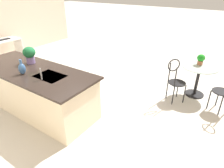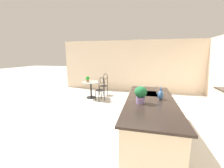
{
  "view_description": "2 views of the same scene",
  "coord_description": "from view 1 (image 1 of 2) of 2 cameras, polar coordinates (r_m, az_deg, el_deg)",
  "views": [
    {
      "loc": [
        -3.03,
        2.93,
        2.46
      ],
      "look_at": [
        -1.28,
        0.32,
        0.82
      ],
      "focal_mm": 31.33,
      "sensor_mm": 36.0,
      "label": 1
    },
    {
      "loc": [
        3.49,
        0.7,
        1.9
      ],
      "look_at": [
        -1.4,
        -0.44,
        0.89
      ],
      "focal_mm": 22.75,
      "sensor_mm": 36.0,
      "label": 2
    }
  ],
  "objects": [
    {
      "name": "kitchen_island",
      "position": [
        4.4,
        -21.4,
        -1.5
      ],
      "size": [
        2.8,
        1.06,
        0.92
      ],
      "color": "beige",
      "rests_on": "ground"
    },
    {
      "name": "sink_faucet",
      "position": [
        3.66,
        -20.02,
        2.77
      ],
      "size": [
        0.02,
        0.02,
        0.22
      ],
      "primitive_type": "cylinder",
      "color": "#B2B5BA",
      "rests_on": "kitchen_island"
    },
    {
      "name": "chair_by_island",
      "position": [
        4.54,
        18.04,
        1.53
      ],
      "size": [
        0.54,
        0.54,
        1.04
      ],
      "color": "black",
      "rests_on": "ground"
    },
    {
      "name": "potted_plant_counter_near",
      "position": [
        4.5,
        -22.96,
        8.08
      ],
      "size": [
        0.26,
        0.26,
        0.36
      ],
      "color": "#7A669E",
      "rests_on": "kitchen_island"
    },
    {
      "name": "bistro_table",
      "position": [
        5.05,
        23.72,
        1.54
      ],
      "size": [
        0.8,
        0.8,
        0.74
      ],
      "color": "black",
      "rests_on": "ground"
    },
    {
      "name": "keyboard",
      "position": [
        7.7,
        -29.16,
        11.3
      ],
      "size": [
        0.16,
        0.44,
        0.03
      ],
      "color": "black",
      "rests_on": "writing_desk"
    },
    {
      "name": "vase_on_counter",
      "position": [
        4.04,
        -24.78,
        4.14
      ],
      "size": [
        0.13,
        0.13,
        0.29
      ],
      "color": "#386099",
      "rests_on": "kitchen_island"
    },
    {
      "name": "ground_plane",
      "position": [
        4.88,
        -10.47,
        -3.26
      ],
      "size": [
        40.0,
        40.0,
        0.0
      ],
      "primitive_type": "plane",
      "color": "beige"
    },
    {
      "name": "writing_desk",
      "position": [
        7.7,
        -29.31,
        9.32
      ],
      "size": [
        0.6,
        1.2,
        0.74
      ],
      "color": "white",
      "rests_on": "ground"
    },
    {
      "name": "potted_plant_on_table",
      "position": [
        5.02,
        24.5,
        6.69
      ],
      "size": [
        0.18,
        0.18,
        0.25
      ],
      "color": "#9E603D",
      "rests_on": "bistro_table"
    }
  ]
}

